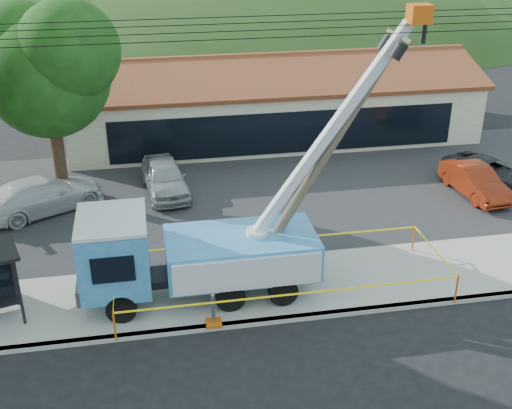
{
  "coord_description": "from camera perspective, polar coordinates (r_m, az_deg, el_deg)",
  "views": [
    {
      "loc": [
        -3.19,
        -14.55,
        12.53
      ],
      "look_at": [
        0.4,
        5.0,
        2.87
      ],
      "focal_mm": 45.0,
      "sensor_mm": 36.0,
      "label": 1
    }
  ],
  "objects": [
    {
      "name": "hill_east",
      "position": [
        78.08,
        15.51,
        15.78
      ],
      "size": [
        72.8,
        52.0,
        26.0
      ],
      "primitive_type": "ellipsoid",
      "color": "#1B3714",
      "rests_on": "ground"
    },
    {
      "name": "hill_center",
      "position": [
        71.89,
        0.34,
        15.87
      ],
      "size": [
        89.6,
        64.0,
        32.0
      ],
      "primitive_type": "ellipsoid",
      "color": "#1B3714",
      "rests_on": "ground"
    },
    {
      "name": "caution_tape",
      "position": [
        22.01,
        2.25,
        -5.91
      ],
      "size": [
        11.23,
        3.65,
        1.06
      ],
      "color": "#D6540B",
      "rests_on": "ground"
    },
    {
      "name": "curb",
      "position": [
        21.04,
        0.36,
        -10.39
      ],
      "size": [
        60.0,
        0.25,
        0.15
      ],
      "primitive_type": "cube",
      "color": "#B0AEA5",
      "rests_on": "ground"
    },
    {
      "name": "tree_lot",
      "position": [
        28.52,
        -18.21,
        11.85
      ],
      "size": [
        6.3,
        5.6,
        8.94
      ],
      "color": "#332316",
      "rests_on": "ground"
    },
    {
      "name": "hill_west",
      "position": [
        71.65,
        -20.37,
        14.29
      ],
      "size": [
        78.4,
        56.0,
        28.0
      ],
      "primitive_type": "ellipsoid",
      "color": "#1B3714",
      "rests_on": "ground"
    },
    {
      "name": "car_red",
      "position": [
        31.09,
        18.69,
        0.69
      ],
      "size": [
        1.82,
        4.2,
        1.35
      ],
      "primitive_type": "imported",
      "rotation": [
        0.0,
        0.0,
        0.1
      ],
      "color": "maroon",
      "rests_on": "ground"
    },
    {
      "name": "ground",
      "position": [
        19.47,
        1.55,
        -14.17
      ],
      "size": [
        120.0,
        120.0,
        0.0
      ],
      "primitive_type": "plane",
      "color": "black",
      "rests_on": "ground"
    },
    {
      "name": "leaning_pole",
      "position": [
        20.91,
        6.71,
        5.23
      ],
      "size": [
        5.62,
        1.88,
        9.34
      ],
      "color": "brown",
      "rests_on": "ground"
    },
    {
      "name": "car_white",
      "position": [
        29.4,
        -18.25,
        -0.72
      ],
      "size": [
        5.66,
        4.44,
        1.53
      ],
      "primitive_type": "imported",
      "rotation": [
        0.0,
        0.0,
        2.08
      ],
      "color": "silver",
      "rests_on": "ground"
    },
    {
      "name": "car_silver",
      "position": [
        29.95,
        -8.0,
        0.91
      ],
      "size": [
        2.3,
        4.65,
        1.52
      ],
      "primitive_type": "imported",
      "rotation": [
        0.0,
        0.0,
        0.12
      ],
      "color": "#9DA1A4",
      "rests_on": "ground"
    },
    {
      "name": "strip_mall",
      "position": [
        36.85,
        1.32,
        9.1
      ],
      "size": [
        22.5,
        8.53,
        4.67
      ],
      "color": "#C0B898",
      "rests_on": "ground"
    },
    {
      "name": "utility_truck",
      "position": [
        21.45,
        -5.64,
        -4.08
      ],
      "size": [
        11.14,
        4.23,
        9.44
      ],
      "color": "black",
      "rests_on": "ground"
    },
    {
      "name": "parking_lot",
      "position": [
        29.51,
        -3.22,
        0.85
      ],
      "size": [
        60.0,
        12.0,
        0.1
      ],
      "primitive_type": "cube",
      "color": "#28282B",
      "rests_on": "ground"
    },
    {
      "name": "sidewalk",
      "position": [
        22.57,
        -0.54,
        -7.58
      ],
      "size": [
        60.0,
        4.0,
        0.15
      ],
      "primitive_type": "cube",
      "color": "#B0AEA5",
      "rests_on": "ground"
    },
    {
      "name": "car_dark",
      "position": [
        32.42,
        19.74,
        1.57
      ],
      "size": [
        3.67,
        4.87,
        1.23
      ],
      "primitive_type": "imported",
      "rotation": [
        0.0,
        0.0,
        0.42
      ],
      "color": "black",
      "rests_on": "ground"
    }
  ]
}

